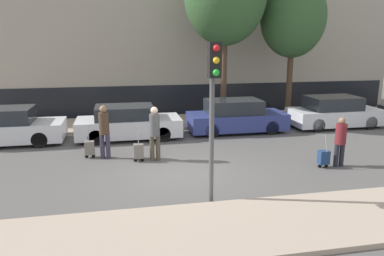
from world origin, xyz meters
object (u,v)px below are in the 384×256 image
at_px(parked_car_1, 128,123).
at_px(parked_car_0, 5,127).
at_px(parked_car_3, 334,113).
at_px(pedestrian_center, 155,130).
at_px(parked_car_2, 236,117).
at_px(trolley_left, 90,148).
at_px(parked_bicycle, 254,109).
at_px(trolley_right, 324,157).
at_px(bare_tree_down_street, 293,18).
at_px(pedestrian_right, 340,139).
at_px(traffic_light, 213,92).
at_px(pedestrian_left, 104,128).
at_px(trolley_center, 139,151).

bearing_deg(parked_car_1, parked_car_0, 179.20).
relative_size(parked_car_3, pedestrian_center, 2.29).
height_order(parked_car_0, parked_car_2, parked_car_2).
height_order(trolley_left, parked_bicycle, trolley_left).
xyz_separation_m(trolley_left, trolley_right, (7.32, -2.51, -0.02)).
distance_m(parked_car_2, bare_tree_down_street, 5.80).
xyz_separation_m(pedestrian_center, trolley_right, (5.15, -1.78, -0.71)).
relative_size(trolley_left, parked_bicycle, 0.64).
bearing_deg(parked_car_1, bare_tree_down_street, 14.85).
xyz_separation_m(parked_car_0, pedestrian_center, (5.47, -3.19, 0.38)).
relative_size(parked_car_2, trolley_left, 3.77).
height_order(pedestrian_right, trolley_right, pedestrian_right).
distance_m(parked_car_3, traffic_light, 10.64).
bearing_deg(parked_car_3, parked_car_1, -178.43).
xyz_separation_m(parked_car_2, pedestrian_right, (1.81, -5.08, 0.23)).
bearing_deg(parked_car_0, parked_car_3, 0.78).
height_order(parked_car_3, parked_bicycle, parked_car_3).
bearing_deg(pedestrian_left, parked_bicycle, 51.64).
height_order(pedestrian_left, parked_bicycle, pedestrian_left).
xyz_separation_m(trolley_left, trolley_center, (1.62, -0.73, 0.01)).
xyz_separation_m(pedestrian_center, traffic_light, (1.02, -3.70, 1.73)).
distance_m(parked_car_1, parked_bicycle, 7.12).
distance_m(trolley_left, bare_tree_down_street, 11.43).
relative_size(trolley_center, parked_bicycle, 0.64).
height_order(parked_car_0, pedestrian_center, pedestrian_center).
distance_m(parked_car_0, traffic_light, 9.70).
height_order(trolley_center, trolley_right, trolley_center).
bearing_deg(traffic_light, parked_car_2, 67.80).
xyz_separation_m(pedestrian_center, trolley_center, (-0.55, -0.01, -0.69)).
distance_m(pedestrian_right, traffic_light, 5.41).
xyz_separation_m(trolley_center, trolley_right, (5.70, -1.78, -0.02)).
height_order(pedestrian_right, traffic_light, traffic_light).
bearing_deg(parked_car_1, parked_bicycle, 23.41).
relative_size(pedestrian_left, pedestrian_center, 1.00).
relative_size(parked_car_2, parked_bicycle, 2.40).
relative_size(parked_car_2, bare_tree_down_street, 0.62).
height_order(trolley_center, parked_bicycle, trolley_center).
height_order(parked_car_3, pedestrian_right, pedestrian_right).
relative_size(parked_car_2, parked_car_3, 1.02).
relative_size(parked_car_2, trolley_center, 3.73).
height_order(parked_car_0, parked_car_3, parked_car_3).
bearing_deg(traffic_light, parked_car_3, 42.79).
height_order(pedestrian_center, trolley_center, pedestrian_center).
height_order(parked_car_2, trolley_center, parked_car_2).
relative_size(trolley_center, traffic_light, 0.29).
bearing_deg(parked_bicycle, trolley_right, -94.40).
xyz_separation_m(pedestrian_center, pedestrian_right, (5.70, -1.75, -0.15)).
distance_m(parked_car_3, parked_bicycle, 3.90).
bearing_deg(bare_tree_down_street, parked_car_1, -165.15).
bearing_deg(bare_tree_down_street, pedestrian_center, -144.05).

